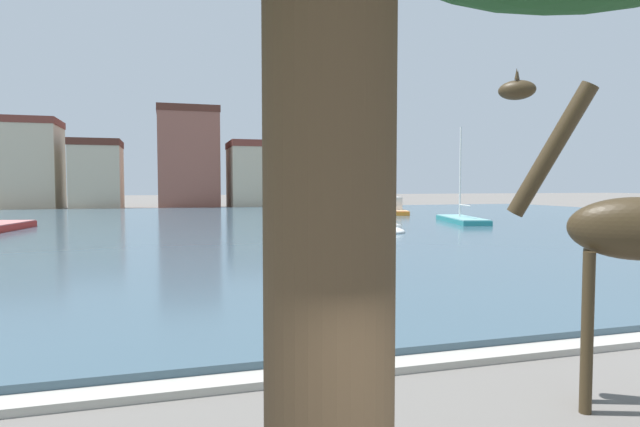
# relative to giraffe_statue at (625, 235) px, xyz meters

# --- Properties ---
(harbor_water) EXTENTS (89.99, 54.36, 0.24)m
(harbor_water) POSITION_rel_giraffe_statue_xyz_m (-4.13, 29.65, -2.12)
(harbor_water) COLOR #3D5666
(harbor_water) RESTS_ON ground
(quay_edge_coping) EXTENTS (89.99, 0.50, 0.12)m
(quay_edge_coping) POSITION_rel_giraffe_statue_xyz_m (-4.13, 2.23, -2.18)
(quay_edge_coping) COLOR #ADA89E
(quay_edge_coping) RESTS_ON ground
(giraffe_statue) EXTENTS (2.07, 1.99, 4.39)m
(giraffe_statue) POSITION_rel_giraffe_statue_xyz_m (0.00, 0.00, 0.00)
(giraffe_statue) COLOR #382B19
(giraffe_statue) RESTS_ON ground
(sailboat_white) EXTENTS (4.05, 7.89, 7.46)m
(sailboat_white) POSITION_rel_giraffe_statue_xyz_m (5.44, 24.22, -1.74)
(sailboat_white) COLOR white
(sailboat_white) RESTS_ON ground
(sailboat_navy) EXTENTS (2.68, 7.45, 9.37)m
(sailboat_navy) POSITION_rel_giraffe_statue_xyz_m (14.58, 48.20, -1.73)
(sailboat_navy) COLOR navy
(sailboat_navy) RESTS_ON ground
(sailboat_orange) EXTENTS (4.27, 9.01, 9.09)m
(sailboat_orange) POSITION_rel_giraffe_statue_xyz_m (14.46, 39.55, -1.68)
(sailboat_orange) COLOR orange
(sailboat_orange) RESTS_ON ground
(sailboat_teal) EXTENTS (3.71, 8.12, 6.89)m
(sailboat_teal) POSITION_rel_giraffe_statue_xyz_m (14.49, 27.78, -1.91)
(sailboat_teal) COLOR teal
(sailboat_teal) RESTS_ON ground
(townhouse_tall_gabled) EXTENTS (8.71, 7.21, 10.38)m
(townhouse_tall_gabled) POSITION_rel_giraffe_statue_xyz_m (-21.42, 62.46, 2.96)
(townhouse_tall_gabled) COLOR #C6B293
(townhouse_tall_gabled) RESTS_ON ground
(townhouse_corner_house) EXTENTS (5.52, 6.61, 8.02)m
(townhouse_corner_house) POSITION_rel_giraffe_statue_xyz_m (-13.03, 60.94, 1.78)
(townhouse_corner_house) COLOR #C6B293
(townhouse_corner_house) RESTS_ON ground
(townhouse_narrow_midrow) EXTENTS (7.20, 7.02, 12.12)m
(townhouse_narrow_midrow) POSITION_rel_giraffe_statue_xyz_m (-2.73, 60.90, 3.83)
(townhouse_narrow_midrow) COLOR #8E5142
(townhouse_narrow_midrow) RESTS_ON ground
(townhouse_wide_warehouse) EXTENTS (7.21, 7.49, 8.16)m
(townhouse_wide_warehouse) POSITION_rel_giraffe_statue_xyz_m (5.65, 60.13, 1.85)
(townhouse_wide_warehouse) COLOR #C6B293
(townhouse_wide_warehouse) RESTS_ON ground
(townhouse_end_terrace) EXTENTS (8.30, 6.86, 8.81)m
(townhouse_end_terrace) POSITION_rel_giraffe_statue_xyz_m (15.03, 61.16, 2.18)
(townhouse_end_terrace) COLOR tan
(townhouse_end_terrace) RESTS_ON ground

